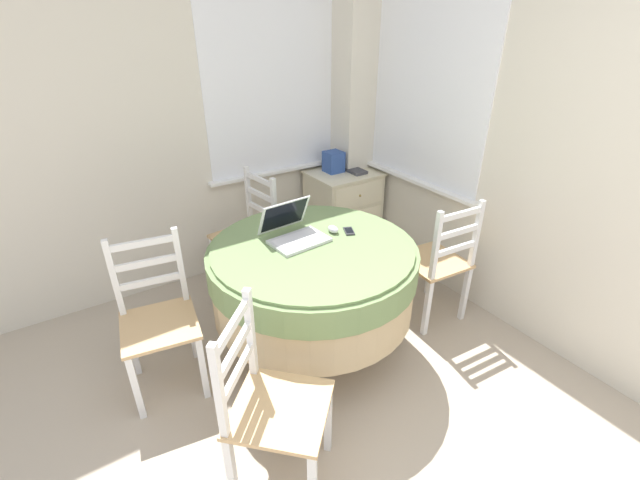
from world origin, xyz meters
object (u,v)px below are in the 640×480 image
computer_mouse (333,229)px  book_on_cabinet (353,170)px  laptop (294,232)px  dining_chair_camera_near (270,406)px  dining_chair_near_back_window (248,235)px  corner_cabinet (343,211)px  cell_phone (349,231)px  storage_box (334,162)px  dining_chair_left_flank (158,319)px  round_dining_table (313,273)px  dining_chair_near_right_window (437,263)px

computer_mouse → book_on_cabinet: 1.22m
computer_mouse → laptop: bearing=166.7°
laptop → dining_chair_camera_near: 1.02m
dining_chair_near_back_window → corner_cabinet: bearing=5.8°
cell_phone → corner_cabinet: (0.67, 0.97, -0.39)m
computer_mouse → storage_box: (0.69, 0.98, 0.05)m
dining_chair_left_flank → dining_chair_camera_near: bearing=-74.3°
dining_chair_camera_near → dining_chair_left_flank: same height
storage_box → laptop: bearing=-135.2°
dining_chair_left_flank → storage_box: bearing=25.3°
round_dining_table → cell_phone: size_ratio=10.56×
dining_chair_near_back_window → dining_chair_near_right_window: bearing=-50.7°
storage_box → cell_phone: bearing=-120.4°
laptop → corner_cabinet: laptop is taller
computer_mouse → round_dining_table: bearing=-159.7°
dining_chair_camera_near → dining_chair_near_back_window: bearing=68.3°
dining_chair_near_right_window → dining_chair_near_back_window: bearing=129.3°
laptop → cell_phone: (0.33, -0.10, -0.04)m
corner_cabinet → round_dining_table: bearing=-133.7°
storage_box → corner_cabinet: bearing=-43.6°
book_on_cabinet → dining_chair_near_back_window: bearing=-176.0°
corner_cabinet → storage_box: bearing=136.4°
computer_mouse → cell_phone: (0.08, -0.05, -0.02)m
cell_phone → book_on_cabinet: 1.20m
book_on_cabinet → dining_chair_near_right_window: bearing=-97.7°
dining_chair_near_back_window → storage_box: size_ratio=5.21×
dining_chair_camera_near → storage_box: (1.50, 1.69, 0.38)m
dining_chair_near_back_window → dining_chair_left_flank: same height
corner_cabinet → storage_box: 0.46m
cell_phone → storage_box: bearing=59.6°
dining_chair_near_back_window → cell_phone: bearing=-71.4°
dining_chair_near_back_window → dining_chair_camera_near: same height
corner_cabinet → book_on_cabinet: (0.08, -0.02, 0.38)m
round_dining_table → laptop: bearing=110.3°
dining_chair_near_back_window → book_on_cabinet: bearing=4.0°
corner_cabinet → dining_chair_camera_near: bearing=-134.0°
cell_phone → dining_chair_left_flank: bearing=169.9°
cell_phone → dining_chair_left_flank: (-1.14, 0.20, -0.31)m
cell_phone → corner_cabinet: bearing=55.3°
dining_chair_near_back_window → dining_chair_near_right_window: same height
book_on_cabinet → computer_mouse: bearing=-133.1°
computer_mouse → dining_chair_near_right_window: bearing=-21.1°
round_dining_table → dining_chair_near_right_window: dining_chair_near_right_window is taller
computer_mouse → book_on_cabinet: (0.84, 0.89, -0.03)m
book_on_cabinet → corner_cabinet: bearing=163.5°
dining_chair_near_right_window → storage_box: 1.30m
dining_chair_near_right_window → round_dining_table: bearing=167.7°
storage_box → dining_chair_camera_near: bearing=-131.7°
book_on_cabinet → storage_box: bearing=149.6°
corner_cabinet → cell_phone: bearing=-124.7°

